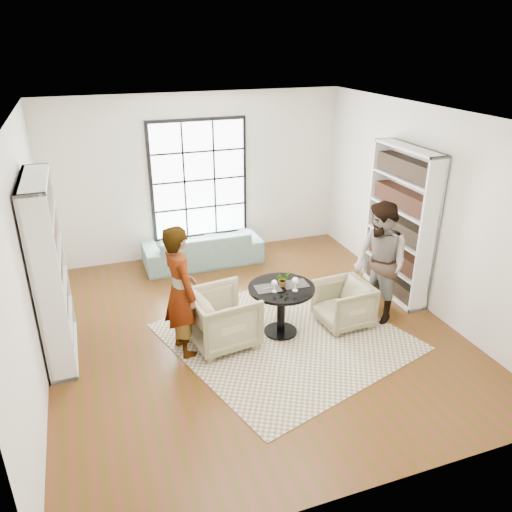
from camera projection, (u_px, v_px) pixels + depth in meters
name	position (u px, v px, depth m)	size (l,w,h in m)	color
ground	(252.00, 329.00, 7.22)	(6.00, 6.00, 0.00)	#582C14
room_shell	(239.00, 235.00, 7.18)	(6.00, 6.01, 6.00)	silver
rug	(285.00, 336.00, 7.03)	(2.88, 2.88, 0.01)	#BCA98D
pedestal_table	(281.00, 300.00, 6.91)	(0.92, 0.92, 0.74)	black
sofa	(203.00, 248.00, 9.17)	(2.14, 0.83, 0.62)	slate
armchair_left	(223.00, 318.00, 6.74)	(0.83, 0.86, 0.78)	tan
armchair_right	(343.00, 304.00, 7.22)	(0.70, 0.72, 0.66)	tan
person_left	(181.00, 292.00, 6.37)	(0.65, 0.43, 1.79)	gray
person_right	(380.00, 263.00, 7.16)	(0.87, 0.68, 1.79)	gray
placemat_left	(268.00, 288.00, 6.78)	(0.34, 0.26, 0.01)	black
placemat_right	(295.00, 284.00, 6.90)	(0.34, 0.26, 0.01)	black
cutlery_left	(268.00, 288.00, 6.78)	(0.14, 0.22, 0.01)	silver
cutlery_right	(295.00, 284.00, 6.90)	(0.14, 0.22, 0.01)	silver
wine_glass_left	(274.00, 283.00, 6.65)	(0.08, 0.08, 0.18)	silver
wine_glass_right	(295.00, 281.00, 6.67)	(0.09, 0.09, 0.20)	silver
flower_centerpiece	(283.00, 279.00, 6.82)	(0.18, 0.16, 0.20)	gray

